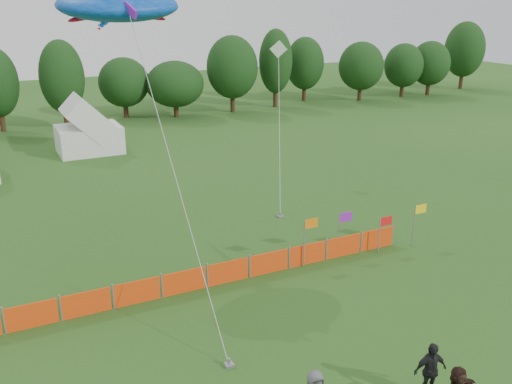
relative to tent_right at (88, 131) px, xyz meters
name	(u,v)px	position (x,y,z in m)	size (l,w,h in m)	color
treeline	(89,80)	(2.36, 10.75, 2.44)	(104.57, 8.78, 8.36)	#382314
tent_right	(88,131)	(0.00, 0.00, 0.00)	(4.90, 3.92, 3.46)	silver
barrier_fence	(184,282)	(-0.98, -24.92, -1.25)	(21.90, 0.06, 1.00)	#E13D0C
flag_row	(362,227)	(7.86, -25.19, -0.31)	(6.73, 0.69, 2.29)	gray
spectator_d	(430,370)	(3.57, -34.50, -0.81)	(1.10, 0.46, 1.88)	black
stingray_kite	(117,6)	(-1.44, -18.70, 9.63)	(5.63, 18.55, 12.37)	blue
small_kite_white	(279,93)	(9.67, -13.53, 4.22)	(4.86, 8.32, 9.05)	silver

